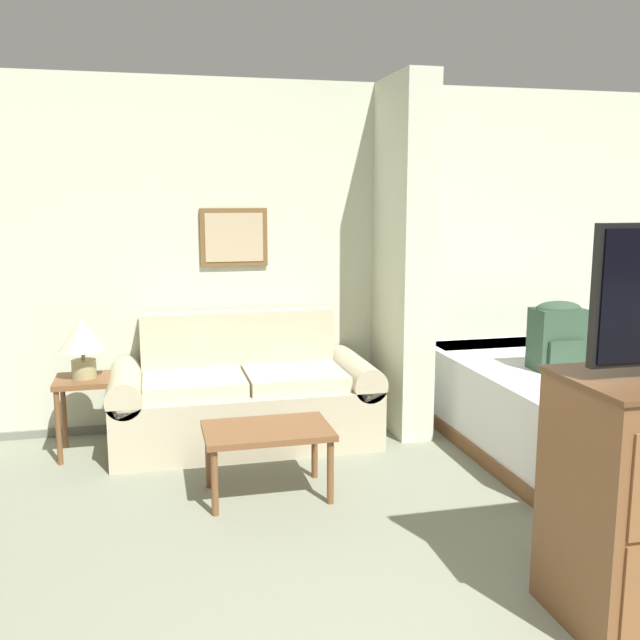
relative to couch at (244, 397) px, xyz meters
The scene contains 8 objects.
wall_back 1.11m from the couch, 62.61° to the left, with size 6.78×0.16×2.60m.
wall_partition_pillar 1.56m from the couch, ahead, with size 0.24×0.75×2.60m.
couch is the anchor object (origin of this frame).
coffee_table 0.99m from the couch, 89.49° to the right, with size 0.74×0.48×0.42m.
side_table 1.09m from the couch, behind, with size 0.39×0.39×0.54m.
table_lamp 1.18m from the couch, behind, with size 0.32×0.32×0.40m.
bed 2.31m from the couch, 14.96° to the right, with size 1.57×1.95×0.60m.
backpack 2.22m from the couch, 20.83° to the right, with size 0.33×0.24×0.46m.
Camera 1 is at (-0.87, -1.74, 1.75)m, focal length 40.00 mm.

